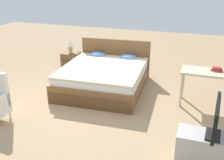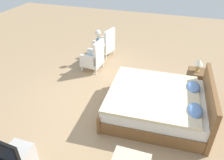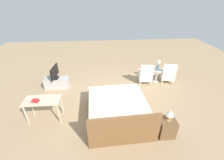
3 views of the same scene
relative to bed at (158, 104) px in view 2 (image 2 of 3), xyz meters
name	(u,v)px [view 2 (image 2 of 3)]	position (x,y,z in m)	size (l,w,h in m)	color
ground_plane	(108,106)	(0.08, -1.11, -0.30)	(16.00, 16.00, 0.00)	#A38460
bed	(158,104)	(0.00, 0.00, 0.00)	(1.92, 2.18, 0.96)	brown
armchair_by_window_left	(105,45)	(-2.43, -2.07, 0.08)	(0.66, 0.66, 0.92)	white
armchair_by_window_right	(94,58)	(-1.42, -2.07, 0.08)	(0.58, 0.58, 0.92)	white
side_table	(99,51)	(-1.94, -2.12, 0.06)	(0.40, 0.40, 0.57)	beige
flower_vase	(98,36)	(-1.94, -2.12, 0.56)	(0.17, 0.17, 0.48)	#4C709E
nightstand	(194,80)	(-1.25, 0.74, -0.02)	(0.44, 0.41, 0.55)	brown
table_lamp	(199,63)	(-1.25, 0.74, 0.47)	(0.22, 0.22, 0.33)	tan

